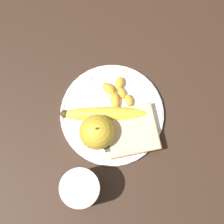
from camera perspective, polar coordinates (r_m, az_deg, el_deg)
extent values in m
plane|color=#332116|center=(0.86, 0.00, -0.47)|extent=(3.00, 3.00, 0.00)
cylinder|color=white|center=(0.85, 0.00, -0.38)|extent=(0.24, 0.24, 0.01)
torus|color=white|center=(0.85, 0.00, -0.30)|extent=(0.23, 0.23, 0.01)
cylinder|color=silver|center=(0.80, -4.72, -11.55)|extent=(0.08, 0.08, 0.09)
cylinder|color=yellow|center=(0.80, -4.68, -11.56)|extent=(0.07, 0.07, 0.07)
sphere|color=gold|center=(0.80, -2.31, -3.07)|extent=(0.08, 0.08, 0.08)
cylinder|color=brown|center=(0.76, -2.44, -2.53)|extent=(0.00, 0.00, 0.01)
ellipsoid|color=yellow|center=(0.83, -1.03, -0.24)|extent=(0.20, 0.08, 0.03)
sphere|color=#473319|center=(0.84, -7.25, -0.28)|extent=(0.02, 0.02, 0.02)
cube|color=#AB8751|center=(0.83, 2.95, -2.85)|extent=(0.12, 0.12, 0.02)
cube|color=beige|center=(0.83, 2.95, -2.85)|extent=(0.12, 0.11, 0.02)
cube|color=#B2B2B7|center=(0.86, -1.16, 2.10)|extent=(0.06, 0.12, 0.00)
cube|color=#B2B2B7|center=(0.84, 2.75, -2.54)|extent=(0.05, 0.06, 0.00)
cube|color=silver|center=(0.83, -0.08, -4.89)|extent=(0.04, 0.03, 0.02)
cube|color=#334728|center=(0.82, -0.08, -4.79)|extent=(0.04, 0.03, 0.00)
ellipsoid|color=#F9A32D|center=(0.86, 1.14, 4.39)|extent=(0.03, 0.04, 0.02)
ellipsoid|color=#F9A32D|center=(0.85, 0.47, 1.87)|extent=(0.02, 0.04, 0.02)
ellipsoid|color=#F9A32D|center=(0.84, 0.53, -0.12)|extent=(0.04, 0.04, 0.02)
ellipsoid|color=#F9A32D|center=(0.85, 2.58, 1.79)|extent=(0.02, 0.03, 0.02)
ellipsoid|color=#F9A32D|center=(0.85, 1.52, 2.94)|extent=(0.02, 0.03, 0.02)
ellipsoid|color=#F9A32D|center=(0.85, -0.52, 3.60)|extent=(0.04, 0.04, 0.02)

